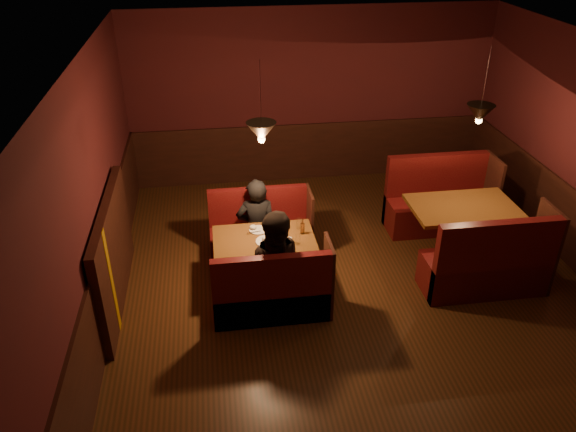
{
  "coord_description": "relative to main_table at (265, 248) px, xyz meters",
  "views": [
    {
      "loc": [
        -1.66,
        -5.38,
        4.31
      ],
      "look_at": [
        -0.82,
        0.49,
        0.95
      ],
      "focal_mm": 35.0,
      "sensor_mm": 36.0,
      "label": 1
    }
  ],
  "objects": [
    {
      "name": "diner_a",
      "position": [
        -0.05,
        0.63,
        0.24
      ],
      "size": [
        0.57,
        0.39,
        1.51
      ],
      "primitive_type": "imported",
      "rotation": [
        0.0,
        0.0,
        3.1
      ],
      "color": "black",
      "rests_on": "ground"
    },
    {
      "name": "main_bench_near",
      "position": [
        0.02,
        -0.71,
        -0.22
      ],
      "size": [
        1.37,
        0.49,
        0.94
      ],
      "color": "#52050C",
      "rests_on": "ground"
    },
    {
      "name": "second_table",
      "position": [
        2.66,
        0.24,
        0.07
      ],
      "size": [
        1.39,
        0.89,
        0.78
      ],
      "color": "brown",
      "rests_on": "ground"
    },
    {
      "name": "second_bench_near",
      "position": [
        2.7,
        -0.59,
        -0.17
      ],
      "size": [
        1.54,
        0.58,
        1.1
      ],
      "color": "#52050C",
      "rests_on": "ground"
    },
    {
      "name": "main_table",
      "position": [
        0.0,
        0.0,
        0.0
      ],
      "size": [
        1.25,
        0.76,
        0.87
      ],
      "color": "brown",
      "rests_on": "ground"
    },
    {
      "name": "main_bench_far",
      "position": [
        0.02,
        0.71,
        -0.22
      ],
      "size": [
        1.37,
        0.49,
        0.94
      ],
      "color": "#52050C",
      "rests_on": "ground"
    },
    {
      "name": "room",
      "position": [
        0.83,
        -0.44,
        0.54
      ],
      "size": [
        6.02,
        7.02,
        2.92
      ],
      "color": "#3C2711",
      "rests_on": "ground"
    },
    {
      "name": "diner_b",
      "position": [
        0.11,
        -0.6,
        0.31
      ],
      "size": [
        0.87,
        0.71,
        1.66
      ],
      "primitive_type": "imported",
      "rotation": [
        0.0,
        0.0,
        -0.1
      ],
      "color": "black",
      "rests_on": "ground"
    },
    {
      "name": "second_bench_far",
      "position": [
        2.7,
        1.07,
        -0.17
      ],
      "size": [
        1.54,
        0.58,
        1.1
      ],
      "color": "#52050C",
      "rests_on": "ground"
    }
  ]
}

